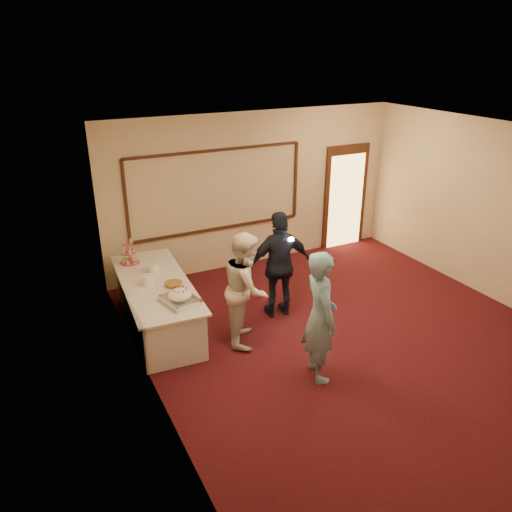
{
  "coord_description": "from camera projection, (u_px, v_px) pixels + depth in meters",
  "views": [
    {
      "loc": [
        -4.2,
        -4.91,
        4.16
      ],
      "look_at": [
        -1.07,
        1.32,
        1.15
      ],
      "focal_mm": 35.0,
      "sensor_mm": 36.0,
      "label": 1
    }
  ],
  "objects": [
    {
      "name": "floor",
      "position": [
        360.0,
        346.0,
        7.41
      ],
      "size": [
        7.0,
        7.0,
        0.0
      ],
      "primitive_type": "plane",
      "color": "black",
      "rests_on": "ground"
    },
    {
      "name": "pavlova_tray",
      "position": [
        180.0,
        297.0,
        7.0
      ],
      "size": [
        0.51,
        0.6,
        0.21
      ],
      "color": "silver",
      "rests_on": "buffet_table"
    },
    {
      "name": "room_walls",
      "position": [
        373.0,
        216.0,
        6.6
      ],
      "size": [
        6.04,
        7.04,
        3.02
      ],
      "color": "beige",
      "rests_on": "floor"
    },
    {
      "name": "plate_stack_a",
      "position": [
        148.0,
        280.0,
        7.53
      ],
      "size": [
        0.18,
        0.18,
        0.15
      ],
      "color": "white",
      "rests_on": "buffet_table"
    },
    {
      "name": "plate_stack_b",
      "position": [
        154.0,
        268.0,
        7.92
      ],
      "size": [
        0.19,
        0.19,
        0.16
      ],
      "color": "white",
      "rests_on": "buffet_table"
    },
    {
      "name": "buffet_table",
      "position": [
        157.0,
        304.0,
        7.78
      ],
      "size": [
        1.16,
        2.61,
        0.77
      ],
      "color": "silver",
      "rests_on": "floor"
    },
    {
      "name": "camera_flash",
      "position": [
        291.0,
        239.0,
        7.63
      ],
      "size": [
        0.08,
        0.05,
        0.05
      ],
      "primitive_type": "cube",
      "rotation": [
        0.0,
        0.0,
        0.23
      ],
      "color": "white",
      "rests_on": "guest"
    },
    {
      "name": "doorway",
      "position": [
        345.0,
        197.0,
        10.7
      ],
      "size": [
        1.05,
        0.07,
        2.2
      ],
      "color": "#361F10",
      "rests_on": "floor"
    },
    {
      "name": "wall_molding",
      "position": [
        217.0,
        191.0,
        9.29
      ],
      "size": [
        3.45,
        0.04,
        1.55
      ],
      "color": "#361F10",
      "rests_on": "room_walls"
    },
    {
      "name": "guest",
      "position": [
        280.0,
        265.0,
        7.93
      ],
      "size": [
        1.09,
        0.58,
        1.77
      ],
      "primitive_type": "imported",
      "rotation": [
        0.0,
        0.0,
        2.99
      ],
      "color": "black",
      "rests_on": "floor"
    },
    {
      "name": "tart",
      "position": [
        174.0,
        284.0,
        7.49
      ],
      "size": [
        0.31,
        0.31,
        0.06
      ],
      "color": "white",
      "rests_on": "buffet_table"
    },
    {
      "name": "man",
      "position": [
        320.0,
        316.0,
        6.41
      ],
      "size": [
        0.56,
        0.73,
        1.81
      ],
      "primitive_type": "imported",
      "rotation": [
        0.0,
        0.0,
        1.36
      ],
      "color": "#7AA7C7",
      "rests_on": "floor"
    },
    {
      "name": "woman",
      "position": [
        246.0,
        288.0,
        7.25
      ],
      "size": [
        0.96,
        1.04,
        1.71
      ],
      "primitive_type": "imported",
      "rotation": [
        0.0,
        0.0,
        1.09
      ],
      "color": "silver",
      "rests_on": "floor"
    },
    {
      "name": "cupcake_stand",
      "position": [
        129.0,
        253.0,
        8.23
      ],
      "size": [
        0.32,
        0.32,
        0.47
      ],
      "color": "#C2496C",
      "rests_on": "buffet_table"
    }
  ]
}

